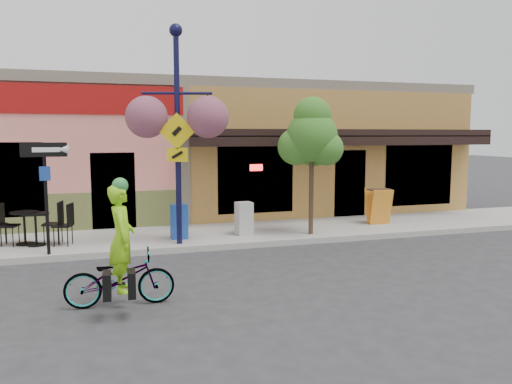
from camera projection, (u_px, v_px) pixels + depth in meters
ground at (250, 253)px, 11.82m from camera, size 90.00×90.00×0.00m
sidewalk at (229, 234)px, 13.71m from camera, size 24.00×3.00×0.15m
curb at (244, 245)px, 12.33m from camera, size 24.00×0.12×0.15m
building at (193, 149)px, 18.68m from camera, size 18.20×8.20×4.50m
bicycle at (120, 278)px, 8.17m from camera, size 1.79×0.68×0.93m
cyclist_rider at (122, 253)px, 8.13m from camera, size 0.45×0.66×1.76m
lamp_post at (178, 136)px, 11.91m from camera, size 1.79×1.07×5.24m
one_way_sign at (46, 199)px, 10.96m from camera, size 0.96×0.26×2.48m
cafe_set_left at (24, 223)px, 12.02m from camera, size 1.89×1.19×1.05m
cafe_set_right at (36, 224)px, 11.92m from camera, size 1.88×1.30×1.03m
newspaper_box_blue at (179, 221)px, 12.73m from camera, size 0.42×0.37×0.88m
newspaper_box_grey at (244, 218)px, 13.24m from camera, size 0.45×0.41×0.87m
street_tree at (312, 165)px, 13.18m from camera, size 1.75×1.75×3.68m
sandwich_board at (382, 207)px, 14.66m from camera, size 0.66×0.50×1.06m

